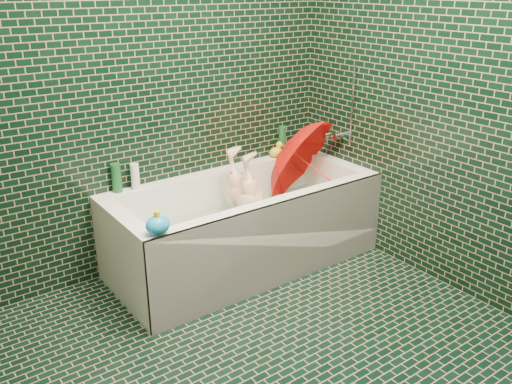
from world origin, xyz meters
TOP-DOWN VIEW (x-y plane):
  - floor at (0.00, 0.00)m, footprint 2.80×2.80m
  - wall_back at (0.00, 1.40)m, footprint 2.80×0.00m
  - wall_right at (1.30, 0.00)m, footprint 0.00×2.80m
  - bathtub at (0.45, 1.01)m, footprint 1.70×0.75m
  - bath_mat at (0.45, 1.02)m, footprint 1.35×0.47m
  - water at (0.45, 1.02)m, footprint 1.48×0.53m
  - faucet at (1.26, 1.02)m, footprint 0.18×0.19m
  - child at (0.51, 1.02)m, footprint 0.96×0.38m
  - umbrella at (1.00, 0.99)m, footprint 0.90×0.91m
  - soap_bottle_a at (1.23, 1.32)m, footprint 0.10×0.10m
  - soap_bottle_b at (1.22, 1.36)m, footprint 0.11×0.11m
  - soap_bottle_c at (1.14, 1.37)m, footprint 0.16×0.16m
  - bottle_right_tall at (1.03, 1.37)m, footprint 0.07×0.07m
  - bottle_right_pump at (1.25, 1.34)m, footprint 0.05×0.05m
  - bottle_left_tall at (-0.24, 1.37)m, footprint 0.07×0.07m
  - bottle_left_short at (-0.13, 1.35)m, footprint 0.07×0.07m
  - rubber_duck at (0.96, 1.34)m, footprint 0.13×0.10m
  - bath_toy at (-0.30, 0.69)m, footprint 0.14×0.12m

SIDE VIEW (x-z plane):
  - floor at x=0.00m, z-range 0.00..0.00m
  - bath_mat at x=0.45m, z-range 0.15..0.16m
  - bathtub at x=0.45m, z-range -0.06..0.49m
  - water at x=0.45m, z-range 0.30..0.30m
  - child at x=0.51m, z-range 0.12..0.50m
  - soap_bottle_a at x=1.23m, z-range 0.43..0.67m
  - soap_bottle_b at x=1.22m, z-range 0.44..0.66m
  - soap_bottle_c at x=1.14m, z-range 0.47..0.63m
  - umbrella at x=1.00m, z-range 0.08..1.03m
  - rubber_duck at x=0.96m, z-range 0.54..0.65m
  - bath_toy at x=-0.30m, z-range 0.54..0.67m
  - bottle_left_short at x=-0.13m, z-range 0.55..0.71m
  - bottle_right_pump at x=1.25m, z-range 0.55..0.71m
  - bottle_left_tall at x=-0.24m, z-range 0.55..0.73m
  - bottle_right_tall at x=1.03m, z-range 0.55..0.76m
  - faucet at x=1.26m, z-range 0.50..1.05m
  - wall_back at x=0.00m, z-range -0.15..2.65m
  - wall_right at x=1.30m, z-range -0.15..2.65m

